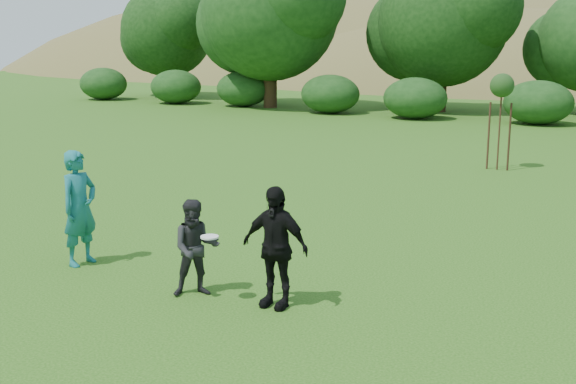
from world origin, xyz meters
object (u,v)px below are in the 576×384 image
player_grey (196,248)px  player_black (275,247)px  sapling (502,88)px  player_teal (79,208)px

player_grey → player_black: bearing=-31.1°
sapling → player_grey: bearing=-99.3°
sapling → player_black: bearing=-93.7°
player_black → player_grey: bearing=-171.6°
player_grey → player_black: size_ratio=0.83×
player_grey → sapling: 13.23m
player_grey → player_black: (1.29, 0.13, 0.15)m
player_black → sapling: size_ratio=0.64×
player_teal → player_black: player_teal is taller
player_teal → player_grey: 2.71m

